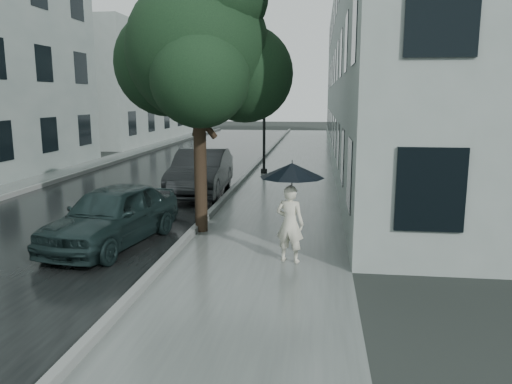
# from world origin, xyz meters

# --- Properties ---
(ground) EXTENTS (120.00, 120.00, 0.00)m
(ground) POSITION_xyz_m (0.00, 0.00, 0.00)
(ground) COLOR black
(ground) RESTS_ON ground
(sidewalk) EXTENTS (3.50, 60.00, 0.01)m
(sidewalk) POSITION_xyz_m (0.25, 12.00, 0.00)
(sidewalk) COLOR slate
(sidewalk) RESTS_ON ground
(kerb_near) EXTENTS (0.15, 60.00, 0.15)m
(kerb_near) POSITION_xyz_m (-1.57, 12.00, 0.07)
(kerb_near) COLOR slate
(kerb_near) RESTS_ON ground
(asphalt_road) EXTENTS (6.85, 60.00, 0.00)m
(asphalt_road) POSITION_xyz_m (-5.08, 12.00, 0.00)
(asphalt_road) COLOR black
(asphalt_road) RESTS_ON ground
(kerb_far) EXTENTS (0.15, 60.00, 0.15)m
(kerb_far) POSITION_xyz_m (-8.57, 12.00, 0.07)
(kerb_far) COLOR slate
(kerb_far) RESTS_ON ground
(sidewalk_far) EXTENTS (1.70, 60.00, 0.01)m
(sidewalk_far) POSITION_xyz_m (-9.50, 12.00, 0.00)
(sidewalk_far) COLOR #4C5451
(sidewalk_far) RESTS_ON ground
(building_near) EXTENTS (7.02, 36.00, 9.00)m
(building_near) POSITION_xyz_m (5.47, 19.50, 4.50)
(building_near) COLOR gray
(building_near) RESTS_ON ground
(building_far_b) EXTENTS (7.02, 18.00, 8.00)m
(building_far_b) POSITION_xyz_m (-13.77, 30.00, 4.00)
(building_far_b) COLOR gray
(building_far_b) RESTS_ON ground
(pedestrian) EXTENTS (0.64, 0.51, 1.53)m
(pedestrian) POSITION_xyz_m (0.81, 2.00, 0.77)
(pedestrian) COLOR beige
(pedestrian) RESTS_ON sidewalk
(umbrella) EXTENTS (1.62, 1.62, 1.08)m
(umbrella) POSITION_xyz_m (0.84, 1.97, 1.83)
(umbrella) COLOR black
(umbrella) RESTS_ON ground
(street_tree) EXTENTS (4.31, 3.92, 6.40)m
(street_tree) POSITION_xyz_m (-1.45, 4.18, 4.30)
(street_tree) COLOR #332619
(street_tree) RESTS_ON ground
(lamp_post) EXTENTS (0.84, 0.36, 4.65)m
(lamp_post) POSITION_xyz_m (-1.13, 13.54, 2.68)
(lamp_post) COLOR black
(lamp_post) RESTS_ON ground
(car_near) EXTENTS (2.23, 4.13, 1.33)m
(car_near) POSITION_xyz_m (-3.10, 2.67, 0.67)
(car_near) COLOR black
(car_near) RESTS_ON ground
(car_far) EXTENTS (1.77, 4.57, 1.49)m
(car_far) POSITION_xyz_m (-2.55, 8.69, 0.75)
(car_far) COLOR #212426
(car_far) RESTS_ON ground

